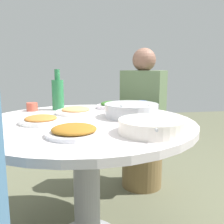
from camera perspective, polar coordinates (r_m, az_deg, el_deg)
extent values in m
cylinder|color=#99999E|center=(1.53, -5.63, -15.71)|extent=(0.15, 0.15, 0.67)
cylinder|color=silver|center=(1.41, -5.88, -2.65)|extent=(1.19, 1.19, 0.04)
cylinder|color=#B2B5BA|center=(1.51, 4.33, 0.39)|extent=(0.32, 0.32, 0.08)
ellipsoid|color=white|center=(1.51, 4.33, 0.54)|extent=(0.26, 0.26, 0.09)
cube|color=white|center=(1.42, 5.09, 1.53)|extent=(0.06, 0.15, 0.01)
cylinder|color=white|center=(1.15, 8.76, -3.17)|extent=(0.29, 0.29, 0.06)
cylinder|color=black|center=(1.15, 8.75, -3.43)|extent=(0.26, 0.26, 0.04)
cylinder|color=silver|center=(1.15, 8.79, -2.11)|extent=(0.32, 0.07, 0.01)
cylinder|color=silver|center=(1.12, -8.43, -4.76)|extent=(0.25, 0.25, 0.02)
ellipsoid|color=#905B1A|center=(1.11, -8.45, -3.79)|extent=(0.19, 0.19, 0.04)
cylinder|color=silver|center=(1.39, -15.53, -1.98)|extent=(0.22, 0.22, 0.02)
ellipsoid|color=#B56A2D|center=(1.39, -15.57, -1.35)|extent=(0.17, 0.17, 0.03)
cylinder|color=white|center=(1.62, -8.05, -0.01)|extent=(0.25, 0.25, 0.02)
ellipsoid|color=#E19559|center=(1.62, -8.07, 0.59)|extent=(0.18, 0.18, 0.03)
cylinder|color=silver|center=(1.82, -0.25, 1.22)|extent=(0.20, 0.20, 0.02)
ellipsoid|color=#2E6220|center=(1.82, -0.25, 1.83)|extent=(0.14, 0.14, 0.04)
cylinder|color=#2B7644|center=(1.79, -11.96, 3.76)|extent=(0.08, 0.08, 0.20)
cylinder|color=#2B7644|center=(1.78, -12.13, 8.17)|extent=(0.04, 0.04, 0.07)
cylinder|color=#C5523E|center=(1.79, -17.37, 1.12)|extent=(0.07, 0.07, 0.06)
cylinder|color=#395394|center=(1.78, 6.67, 1.55)|extent=(0.07, 0.07, 0.06)
cylinder|color=brown|center=(2.28, 6.68, -11.08)|extent=(0.34, 0.34, 0.42)
cube|color=#2D333D|center=(2.20, 6.83, -4.50)|extent=(0.46, 0.46, 0.12)
cube|color=#596E4A|center=(2.14, 6.99, 3.02)|extent=(0.37, 0.39, 0.46)
sphere|color=brown|center=(2.13, 7.18, 11.47)|extent=(0.19, 0.19, 0.19)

